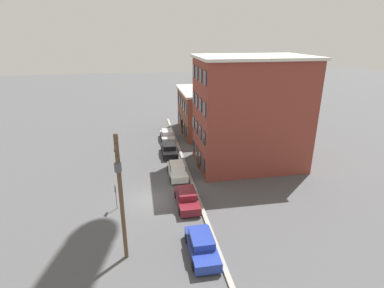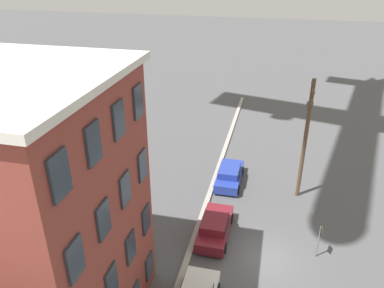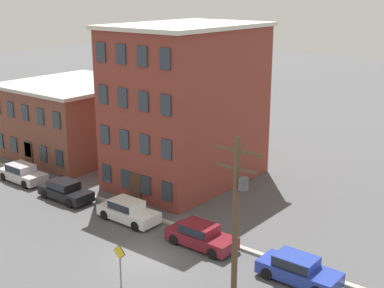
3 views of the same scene
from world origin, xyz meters
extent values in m
plane|color=#4C4C4F|center=(0.00, 0.00, 0.00)|extent=(200.00, 200.00, 0.00)
cube|color=#9E998E|center=(0.00, 4.50, 0.08)|extent=(56.00, 0.36, 0.16)
cube|color=brown|center=(-19.60, 11.50, 3.22)|extent=(10.72, 11.01, 6.45)
cube|color=#B7B2A8|center=(-19.60, 11.50, 6.60)|extent=(11.22, 11.51, 0.30)
cube|color=#2D3842|center=(-23.89, 5.94, 1.61)|extent=(0.90, 0.10, 1.40)
cube|color=#2D3842|center=(-23.89, 5.94, 4.84)|extent=(0.90, 0.10, 1.40)
cube|color=#2D3842|center=(-21.74, 5.94, 1.61)|extent=(0.90, 0.10, 1.40)
cube|color=#2D3842|center=(-21.74, 5.94, 4.84)|extent=(0.90, 0.10, 1.40)
cube|color=#2D3842|center=(-19.60, 5.94, 1.61)|extent=(0.90, 0.10, 1.40)
cube|color=#2D3842|center=(-19.60, 5.94, 4.84)|extent=(0.90, 0.10, 1.40)
cube|color=#2D3842|center=(-17.46, 5.94, 1.61)|extent=(0.90, 0.10, 1.40)
cube|color=#2D3842|center=(-17.46, 5.94, 4.84)|extent=(0.90, 0.10, 1.40)
cube|color=#2D3842|center=(-15.31, 5.94, 1.61)|extent=(0.90, 0.10, 1.40)
cube|color=#2D3842|center=(-15.31, 5.94, 4.84)|extent=(0.90, 0.10, 1.40)
cube|color=#472D1E|center=(-19.60, 5.94, 1.10)|extent=(1.10, 0.10, 2.20)
cube|color=brown|center=(-6.59, 11.95, 6.11)|extent=(8.10, 11.90, 12.23)
cube|color=silver|center=(-6.59, 11.95, 12.38)|extent=(8.60, 12.40, 0.30)
cube|color=#2D3842|center=(-9.62, 5.94, 1.53)|extent=(0.90, 0.10, 1.40)
cube|color=#2D3842|center=(-9.62, 5.94, 4.58)|extent=(0.90, 0.10, 1.40)
cube|color=#2D3842|center=(-9.62, 5.94, 7.64)|extent=(0.90, 0.10, 1.40)
cube|color=#2D3842|center=(-9.62, 5.94, 10.70)|extent=(0.90, 0.10, 1.40)
cube|color=#2D3842|center=(-7.60, 5.94, 1.53)|extent=(0.90, 0.10, 1.40)
cube|color=#2D3842|center=(-7.60, 5.94, 4.58)|extent=(0.90, 0.10, 1.40)
cube|color=#2D3842|center=(-7.60, 5.94, 7.64)|extent=(0.90, 0.10, 1.40)
cube|color=#2D3842|center=(-7.60, 5.94, 10.70)|extent=(0.90, 0.10, 1.40)
cube|color=#2D3842|center=(-5.57, 5.94, 1.53)|extent=(0.90, 0.10, 1.40)
cube|color=#2D3842|center=(-5.57, 5.94, 4.58)|extent=(0.90, 0.10, 1.40)
cube|color=#2D3842|center=(-5.57, 5.94, 7.64)|extent=(0.90, 0.10, 1.40)
cube|color=#2D3842|center=(-5.57, 5.94, 10.70)|extent=(0.90, 0.10, 1.40)
cube|color=#2D3842|center=(-3.55, 5.94, 1.53)|extent=(0.90, 0.10, 1.40)
cube|color=#2D3842|center=(-3.55, 5.94, 4.58)|extent=(0.90, 0.10, 1.40)
cube|color=#2D3842|center=(-3.55, 5.94, 7.64)|extent=(0.90, 0.10, 1.40)
cube|color=#2D3842|center=(-3.55, 5.94, 10.70)|extent=(0.90, 0.10, 1.40)
cube|color=#472D1E|center=(-6.59, 5.94, 1.10)|extent=(1.10, 0.10, 2.20)
cube|color=#B7B7BC|center=(-16.77, 3.34, 0.53)|extent=(4.40, 1.80, 0.70)
cube|color=#B7B7BC|center=(-16.97, 3.34, 1.15)|extent=(2.20, 1.51, 0.55)
cube|color=#1E232D|center=(-16.97, 3.34, 1.15)|extent=(2.02, 1.58, 0.48)
cylinder|color=black|center=(-15.32, 4.19, 0.33)|extent=(0.66, 0.22, 0.66)
cylinder|color=black|center=(-15.32, 2.49, 0.33)|extent=(0.66, 0.22, 0.66)
cylinder|color=black|center=(-18.22, 4.19, 0.33)|extent=(0.66, 0.22, 0.66)
cylinder|color=black|center=(-18.22, 2.49, 0.33)|extent=(0.66, 0.22, 0.66)
cube|color=black|center=(-10.94, 3.02, 0.53)|extent=(4.40, 1.80, 0.70)
cube|color=black|center=(-11.14, 3.02, 1.15)|extent=(2.20, 1.51, 0.55)
cube|color=#1E232D|center=(-11.14, 3.02, 1.15)|extent=(2.02, 1.58, 0.48)
cylinder|color=black|center=(-9.49, 3.87, 0.33)|extent=(0.66, 0.22, 0.66)
cylinder|color=black|center=(-9.49, 2.17, 0.33)|extent=(0.66, 0.22, 0.66)
cylinder|color=black|center=(-12.39, 3.87, 0.33)|extent=(0.66, 0.22, 0.66)
cylinder|color=black|center=(-12.39, 2.17, 0.33)|extent=(0.66, 0.22, 0.66)
cube|color=silver|center=(-4.60, 3.22, 0.53)|extent=(4.40, 1.80, 0.70)
cube|color=silver|center=(-4.80, 3.22, 1.15)|extent=(2.20, 1.51, 0.55)
cube|color=#1E232D|center=(-4.80, 3.22, 1.15)|extent=(2.02, 1.58, 0.48)
cylinder|color=black|center=(-3.15, 4.07, 0.33)|extent=(0.66, 0.22, 0.66)
cylinder|color=black|center=(-3.15, 2.37, 0.33)|extent=(0.66, 0.22, 0.66)
cylinder|color=black|center=(-6.05, 4.07, 0.33)|extent=(0.66, 0.22, 0.66)
cylinder|color=black|center=(-6.05, 2.37, 0.33)|extent=(0.66, 0.22, 0.66)
cube|color=maroon|center=(1.49, 3.31, 0.53)|extent=(4.40, 1.80, 0.70)
cube|color=maroon|center=(1.29, 3.31, 1.15)|extent=(2.20, 1.51, 0.55)
cube|color=#1E232D|center=(1.29, 3.31, 1.15)|extent=(2.02, 1.58, 0.48)
cylinder|color=black|center=(2.94, 4.16, 0.33)|extent=(0.66, 0.22, 0.66)
cylinder|color=black|center=(2.94, 2.46, 0.33)|extent=(0.66, 0.22, 0.66)
cylinder|color=black|center=(0.04, 4.16, 0.33)|extent=(0.66, 0.22, 0.66)
cylinder|color=black|center=(0.04, 2.46, 0.33)|extent=(0.66, 0.22, 0.66)
cube|color=#233899|center=(8.03, 3.31, 0.53)|extent=(4.40, 1.80, 0.70)
cube|color=#233899|center=(7.83, 3.31, 1.15)|extent=(2.20, 1.51, 0.55)
cube|color=#1E232D|center=(7.83, 3.31, 1.15)|extent=(2.02, 1.58, 0.48)
cylinder|color=black|center=(9.48, 4.16, 0.33)|extent=(0.66, 0.22, 0.66)
cylinder|color=black|center=(9.48, 2.46, 0.33)|extent=(0.66, 0.22, 0.66)
cylinder|color=black|center=(6.58, 4.16, 0.33)|extent=(0.66, 0.22, 0.66)
cylinder|color=black|center=(6.58, 2.46, 0.33)|extent=(0.66, 0.22, 0.66)
cylinder|color=slate|center=(0.96, -2.93, 1.13)|extent=(0.08, 0.08, 2.27)
cube|color=yellow|center=(0.96, -2.96, 1.99)|extent=(0.79, 0.03, 0.79)
cube|color=black|center=(0.96, -2.95, 1.99)|extent=(0.85, 0.02, 0.85)
cylinder|color=brown|center=(7.38, -1.94, 4.52)|extent=(0.28, 0.28, 9.03)
cube|color=brown|center=(7.38, -1.94, 8.43)|extent=(2.40, 0.12, 0.12)
cube|color=brown|center=(7.38, -1.94, 7.63)|extent=(2.00, 0.12, 0.12)
cylinder|color=#515156|center=(7.73, -1.94, 7.03)|extent=(0.44, 0.44, 0.55)
camera|label=1|loc=(24.86, -0.40, 14.65)|focal=28.00mm
camera|label=2|loc=(-17.35, 0.37, 16.06)|focal=35.00mm
camera|label=3|loc=(19.34, -20.07, 15.01)|focal=50.00mm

